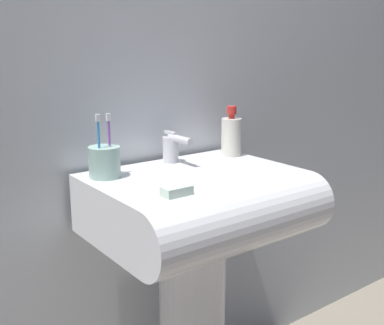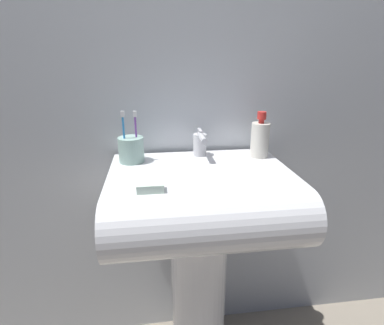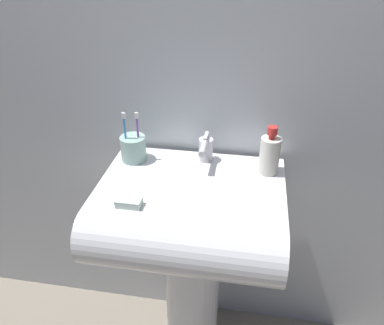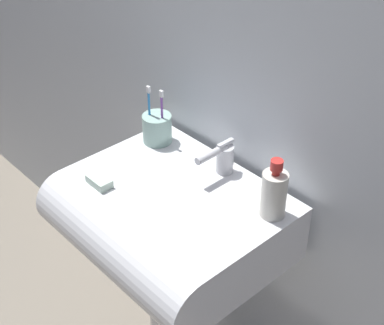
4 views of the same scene
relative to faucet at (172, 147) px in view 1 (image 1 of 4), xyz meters
The scene contains 6 objects.
wall_back 0.28m from the faucet, 102.50° to the left, with size 5.00×0.05×2.40m, color silver.
sink_basin 0.24m from the faucet, 96.87° to the right, with size 0.60×0.49×0.17m.
faucet is the anchor object (origin of this frame).
toothbrush_cup 0.25m from the faucet, behind, with size 0.09×0.09×0.18m.
soap_bottle 0.22m from the faucet, ahead, with size 0.07×0.07×0.17m.
bar_soap 0.35m from the faucet, 122.80° to the right, with size 0.08×0.04×0.02m, color silver.
Camera 1 is at (-0.82, -1.09, 1.25)m, focal length 45.00 mm.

